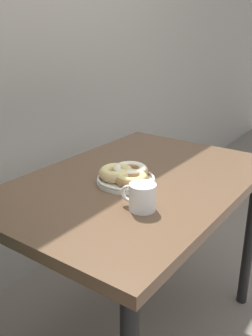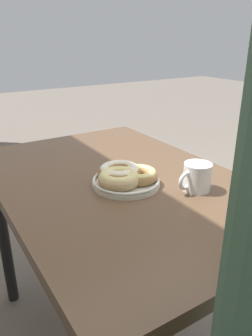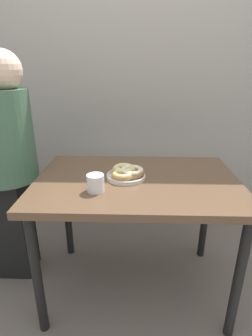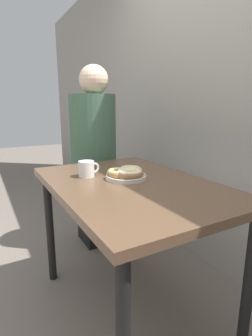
{
  "view_description": "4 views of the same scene",
  "coord_description": "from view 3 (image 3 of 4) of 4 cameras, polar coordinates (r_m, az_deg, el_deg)",
  "views": [
    {
      "loc": [
        -1.11,
        -0.4,
        1.33
      ],
      "look_at": [
        -0.06,
        0.35,
        0.84
      ],
      "focal_mm": 40.0,
      "sensor_mm": 36.0,
      "label": 1
    },
    {
      "loc": [
        -0.88,
        0.87,
        1.23
      ],
      "look_at": [
        -0.06,
        0.35,
        0.84
      ],
      "focal_mm": 35.0,
      "sensor_mm": 36.0,
      "label": 2
    },
    {
      "loc": [
        -0.02,
        -0.99,
        1.36
      ],
      "look_at": [
        -0.06,
        0.35,
        0.84
      ],
      "focal_mm": 28.0,
      "sensor_mm": 36.0,
      "label": 3
    },
    {
      "loc": [
        1.13,
        -0.31,
        1.16
      ],
      "look_at": [
        -0.06,
        0.35,
        0.84
      ],
      "focal_mm": 28.0,
      "sensor_mm": 36.0,
      "label": 4
    }
  ],
  "objects": [
    {
      "name": "ground_plane",
      "position": [
        1.69,
        2.04,
        -32.56
      ],
      "size": [
        14.0,
        14.0,
        0.0
      ],
      "primitive_type": "plane",
      "color": "#70665B"
    },
    {
      "name": "wall_back",
      "position": [
        2.12,
        2.47,
        19.66
      ],
      "size": [
        8.0,
        0.05,
        2.6
      ],
      "color": "#9E998E",
      "rests_on": "ground_plane"
    },
    {
      "name": "dining_table",
      "position": [
        1.5,
        2.36,
        -5.42
      ],
      "size": [
        1.13,
        0.76,
        0.78
      ],
      "color": "brown",
      "rests_on": "ground_plane"
    },
    {
      "name": "donut_plate",
      "position": [
        1.46,
        0.1,
        -1.01
      ],
      "size": [
        0.23,
        0.22,
        0.06
      ],
      "color": "silver",
      "rests_on": "dining_table"
    },
    {
      "name": "coffee_mug",
      "position": [
        1.31,
        -6.65,
        -3.18
      ],
      "size": [
        0.09,
        0.12,
        0.09
      ],
      "color": "white",
      "rests_on": "dining_table"
    },
    {
      "name": "person_figure",
      "position": [
        1.75,
        -24.9,
        0.47
      ],
      "size": [
        0.38,
        0.36,
        1.45
      ],
      "color": "black",
      "rests_on": "ground_plane"
    }
  ]
}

